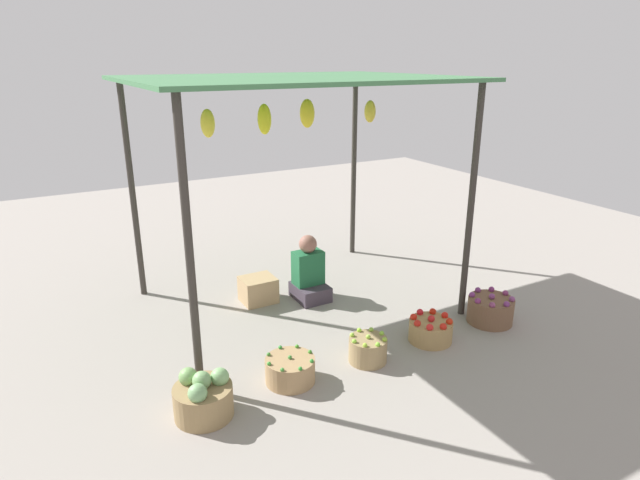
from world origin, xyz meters
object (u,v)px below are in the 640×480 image
Objects in this scene: basket_green_chilies at (290,370)px; wooden_crate_near_vendor at (258,290)px; vendor_person at (309,275)px; basket_red_tomatoes at (430,330)px; basket_limes at (368,349)px; basket_purple_onions at (490,310)px; basket_cabbages at (203,397)px.

wooden_crate_near_vendor is (0.40, 1.65, 0.03)m from basket_green_chilies.
basket_red_tomatoes is at bearing -68.23° from vendor_person.
basket_green_chilies is at bearing 176.01° from basket_limes.
basket_purple_onions is at bearing 0.06° from basket_red_tomatoes.
basket_limes is 1.60m from basket_purple_onions.
vendor_person is at bearing 111.77° from basket_red_tomatoes.
basket_green_chilies is at bearing 6.39° from basket_cabbages.
wooden_crate_near_vendor reaches higher than basket_limes.
basket_cabbages is 2.37m from basket_red_tomatoes.
basket_red_tomatoes is at bearing 0.88° from basket_limes.
vendor_person is 2.35m from basket_cabbages.
wooden_crate_near_vendor is at bearing 76.51° from basket_green_chilies.
basket_purple_onions is (1.60, 0.01, 0.02)m from basket_limes.
basket_cabbages reaches higher than basket_limes.
basket_red_tomatoes is (0.59, -1.49, -0.18)m from vendor_person.
basket_purple_onions is at bearing 0.88° from basket_cabbages.
basket_green_chilies is 1.01× the size of basket_red_tomatoes.
basket_red_tomatoes is 2.06m from wooden_crate_near_vendor.
vendor_person is 1.77× the size of basket_green_chilies.
basket_green_chilies is at bearing 178.99° from basket_purple_onions.
vendor_person is 2.07m from basket_purple_onions.
basket_purple_onions is (2.38, -0.04, 0.03)m from basket_green_chilies.
basket_purple_onions is at bearing -1.01° from basket_green_chilies.
vendor_person is 1.65× the size of basket_cabbages.
wooden_crate_near_vendor is at bearing 139.52° from basket_purple_onions.
basket_cabbages is 1.07× the size of basket_green_chilies.
basket_purple_onions reaches higher than basket_green_chilies.
basket_cabbages is (-1.77, -1.54, -0.13)m from vendor_person.
vendor_person is 1.78× the size of basket_red_tomatoes.
vendor_person reaches higher than basket_green_chilies.
wooden_crate_near_vendor is (-1.16, 1.70, 0.03)m from basket_red_tomatoes.
vendor_person is at bearing 56.43° from basket_green_chilies.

